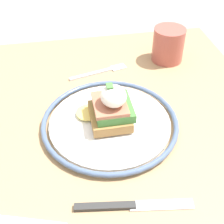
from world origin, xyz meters
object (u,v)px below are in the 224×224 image
at_px(cup, 168,44).
at_px(sandwich, 112,107).
at_px(fork, 101,72).
at_px(plate, 112,122).
at_px(knife, 125,206).

bearing_deg(cup, sandwich, -40.15).
bearing_deg(fork, plate, -2.54).
relative_size(plate, cup, 3.17).
xyz_separation_m(fork, cup, (-0.03, 0.18, 0.04)).
distance_m(plate, knife, 0.19).
height_order(sandwich, fork, sandwich).
xyz_separation_m(sandwich, fork, (-0.19, 0.01, -0.04)).
xyz_separation_m(plate, cup, (-0.22, 0.18, 0.04)).
bearing_deg(knife, plate, 175.64).
relative_size(plate, sandwich, 2.54).
relative_size(knife, cup, 2.18).
bearing_deg(plate, sandwich, 118.96).
relative_size(fork, cup, 1.71).
height_order(plate, fork, plate).
xyz_separation_m(plate, knife, (0.18, -0.01, -0.01)).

